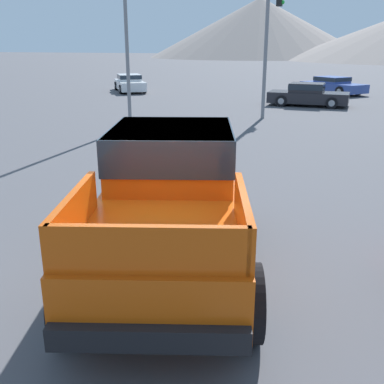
% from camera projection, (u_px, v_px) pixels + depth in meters
% --- Properties ---
extents(ground_plane, '(320.00, 320.00, 0.00)m').
position_uv_depth(ground_plane, '(166.00, 261.00, 7.04)').
color(ground_plane, '#4C4C51').
extents(orange_pickup_truck, '(3.37, 5.19, 2.04)m').
position_uv_depth(orange_pickup_truck, '(170.00, 195.00, 6.55)').
color(orange_pickup_truck, '#CC4C0C').
rests_on(orange_pickup_truck, ground_plane).
extents(parked_car_blue, '(4.69, 4.30, 1.14)m').
position_uv_depth(parked_car_blue, '(333.00, 85.00, 30.66)').
color(parked_car_blue, '#334C9E').
rests_on(parked_car_blue, ground_plane).
extents(parked_car_white, '(4.00, 4.69, 1.20)m').
position_uv_depth(parked_car_white, '(130.00, 83.00, 32.21)').
color(parked_car_white, white).
rests_on(parked_car_white, ground_plane).
extents(parked_car_dark, '(4.29, 2.01, 1.22)m').
position_uv_depth(parked_car_dark, '(308.00, 94.00, 24.69)').
color(parked_car_dark, '#232328').
rests_on(parked_car_dark, ground_plane).
extents(traffic_light_main, '(0.38, 3.38, 6.18)m').
position_uv_depth(traffic_light_main, '(272.00, 20.00, 20.39)').
color(traffic_light_main, slate).
rests_on(traffic_light_main, ground_plane).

